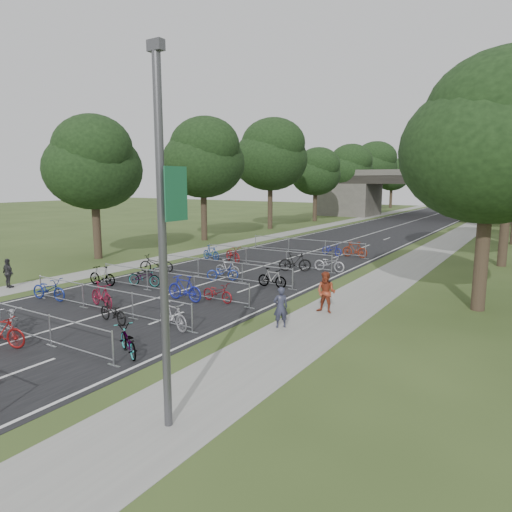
# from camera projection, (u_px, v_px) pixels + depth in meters

# --- Properties ---
(road) EXTENTS (11.00, 140.00, 0.01)m
(road) POSITION_uv_depth(u_px,v_px,m) (395.00, 227.00, 54.70)
(road) COLOR black
(road) RESTS_ON ground
(sidewalk_right) EXTENTS (3.00, 140.00, 0.01)m
(sidewalk_right) POSITION_uv_depth(u_px,v_px,m) (467.00, 230.00, 50.48)
(sidewalk_right) COLOR gray
(sidewalk_right) RESTS_ON ground
(sidewalk_left) EXTENTS (2.00, 140.00, 0.01)m
(sidewalk_left) POSITION_uv_depth(u_px,v_px,m) (336.00, 224.00, 58.66)
(sidewalk_left) COLOR gray
(sidewalk_left) RESTS_ON ground
(lane_markings) EXTENTS (0.12, 140.00, 0.00)m
(lane_markings) POSITION_uv_depth(u_px,v_px,m) (395.00, 227.00, 54.70)
(lane_markings) COLOR silver
(lane_markings) RESTS_ON ground
(overpass_bridge) EXTENTS (31.00, 8.00, 7.05)m
(overpass_bridge) POSITION_uv_depth(u_px,v_px,m) (425.00, 194.00, 66.63)
(overpass_bridge) COLOR #4E4D46
(overpass_bridge) RESTS_ON ground
(lamppost) EXTENTS (0.61, 0.65, 8.21)m
(lamppost) POSITION_uv_depth(u_px,v_px,m) (163.00, 238.00, 9.59)
(lamppost) COLOR #4C4C51
(lamppost) RESTS_ON ground
(tree_left_0) EXTENTS (6.72, 6.72, 10.25)m
(tree_left_0) POSITION_uv_depth(u_px,v_px,m) (93.00, 165.00, 31.25)
(tree_left_0) COLOR #33261C
(tree_left_0) RESTS_ON ground
(tree_right_0) EXTENTS (7.17, 7.17, 10.93)m
(tree_right_0) POSITION_uv_depth(u_px,v_px,m) (494.00, 144.00, 18.25)
(tree_right_0) COLOR #33261C
(tree_right_0) RESTS_ON ground
(tree_left_1) EXTENTS (7.56, 7.56, 11.53)m
(tree_left_1) POSITION_uv_depth(u_px,v_px,m) (203.00, 160.00, 41.12)
(tree_left_1) COLOR #33261C
(tree_left_1) RESTS_ON ground
(tree_left_2) EXTENTS (8.40, 8.40, 12.81)m
(tree_left_2) POSITION_uv_depth(u_px,v_px,m) (271.00, 157.00, 50.99)
(tree_left_2) COLOR #33261C
(tree_left_2) RESTS_ON ground
(tree_left_3) EXTENTS (6.72, 6.72, 10.25)m
(tree_left_3) POSITION_uv_depth(u_px,v_px,m) (316.00, 173.00, 61.26)
(tree_left_3) COLOR #33261C
(tree_left_3) RESTS_ON ground
(tree_left_4) EXTENTS (7.56, 7.56, 11.53)m
(tree_left_4) POSITION_uv_depth(u_px,v_px,m) (349.00, 169.00, 71.13)
(tree_left_4) COLOR #33261C
(tree_left_4) RESTS_ON ground
(tree_left_5) EXTENTS (8.40, 8.40, 12.81)m
(tree_left_5) POSITION_uv_depth(u_px,v_px,m) (374.00, 165.00, 81.00)
(tree_left_5) COLOR #33261C
(tree_left_5) RESTS_ON ground
(tree_left_6) EXTENTS (6.72, 6.72, 10.25)m
(tree_left_6) POSITION_uv_depth(u_px,v_px,m) (392.00, 175.00, 91.27)
(tree_left_6) COLOR #33261C
(tree_left_6) RESTS_ON ground
(barrier_row_1) EXTENTS (9.70, 0.08, 1.10)m
(barrier_row_1) POSITION_uv_depth(u_px,v_px,m) (24.00, 323.00, 15.93)
(barrier_row_1) COLOR #ABADB3
(barrier_row_1) RESTS_ON ground
(barrier_row_2) EXTENTS (9.70, 0.08, 1.10)m
(barrier_row_2) POSITION_uv_depth(u_px,v_px,m) (107.00, 300.00, 18.93)
(barrier_row_2) COLOR #ABADB3
(barrier_row_2) RESTS_ON ground
(barrier_row_3) EXTENTS (9.70, 0.08, 1.10)m
(barrier_row_3) POSITION_uv_depth(u_px,v_px,m) (170.00, 283.00, 22.10)
(barrier_row_3) COLOR #ABADB3
(barrier_row_3) RESTS_ON ground
(barrier_row_4) EXTENTS (9.70, 0.08, 1.10)m
(barrier_row_4) POSITION_uv_depth(u_px,v_px,m) (220.00, 270.00, 25.44)
(barrier_row_4) COLOR #ABADB3
(barrier_row_4) RESTS_ON ground
(barrier_row_5) EXTENTS (9.70, 0.08, 1.10)m
(barrier_row_5) POSITION_uv_depth(u_px,v_px,m) (266.00, 257.00, 29.61)
(barrier_row_5) COLOR #ABADB3
(barrier_row_5) RESTS_ON ground
(barrier_row_6) EXTENTS (9.70, 0.08, 1.10)m
(barrier_row_6) POSITION_uv_depth(u_px,v_px,m) (307.00, 246.00, 34.61)
(barrier_row_6) COLOR #ABADB3
(barrier_row_6) RESTS_ON ground
(bike_5) EXTENTS (2.04, 1.63, 1.04)m
(bike_5) POSITION_uv_depth(u_px,v_px,m) (13.00, 318.00, 16.55)
(bike_5) COLOR #96959C
(bike_5) RESTS_ON ground
(bike_6) EXTENTS (1.90, 1.12, 1.10)m
(bike_6) POSITION_uv_depth(u_px,v_px,m) (1.00, 332.00, 14.98)
(bike_6) COLOR maroon
(bike_6) RESTS_ON ground
(bike_7) EXTENTS (1.80, 1.34, 0.90)m
(bike_7) POSITION_uv_depth(u_px,v_px,m) (128.00, 341.00, 14.38)
(bike_7) COLOR #ABADB3
(bike_7) RESTS_ON ground
(bike_8) EXTENTS (2.06, 0.95, 1.04)m
(bike_8) POSITION_uv_depth(u_px,v_px,m) (49.00, 289.00, 20.98)
(bike_8) COLOR navy
(bike_8) RESTS_ON ground
(bike_9) EXTENTS (1.94, 0.94, 1.12)m
(bike_9) POSITION_uv_depth(u_px,v_px,m) (102.00, 295.00, 19.73)
(bike_9) COLOR maroon
(bike_9) RESTS_ON ground
(bike_10) EXTENTS (1.81, 0.87, 0.91)m
(bike_10) POSITION_uv_depth(u_px,v_px,m) (113.00, 312.00, 17.62)
(bike_10) COLOR black
(bike_10) RESTS_ON ground
(bike_11) EXTENTS (1.81, 0.91, 1.05)m
(bike_11) POSITION_uv_depth(u_px,v_px,m) (173.00, 316.00, 16.85)
(bike_11) COLOR gray
(bike_11) RESTS_ON ground
(bike_12) EXTENTS (1.76, 0.70, 1.03)m
(bike_12) POSITION_uv_depth(u_px,v_px,m) (102.00, 276.00, 23.94)
(bike_12) COLOR #ABADB3
(bike_12) RESTS_ON ground
(bike_13) EXTENTS (1.97, 1.09, 0.98)m
(bike_13) POSITION_uv_depth(u_px,v_px,m) (144.00, 277.00, 23.74)
(bike_13) COLOR #ABADB3
(bike_13) RESTS_ON ground
(bike_14) EXTENTS (1.99, 0.60, 1.19)m
(bike_14) POSITION_uv_depth(u_px,v_px,m) (185.00, 288.00, 20.83)
(bike_14) COLOR #1B2397
(bike_14) RESTS_ON ground
(bike_15) EXTENTS (1.73, 0.71, 0.89)m
(bike_15) POSITION_uv_depth(u_px,v_px,m) (218.00, 293.00, 20.68)
(bike_15) COLOR maroon
(bike_15) RESTS_ON ground
(bike_16) EXTENTS (2.19, 1.47, 1.09)m
(bike_16) POSITION_uv_depth(u_px,v_px,m) (156.00, 264.00, 27.24)
(bike_16) COLOR black
(bike_16) RESTS_ON ground
(bike_17) EXTENTS (1.65, 0.51, 0.98)m
(bike_17) POSITION_uv_depth(u_px,v_px,m) (227.00, 268.00, 26.25)
(bike_17) COLOR #929499
(bike_17) RESTS_ON ground
(bike_18) EXTENTS (1.80, 1.45, 0.92)m
(bike_18) POSITION_uv_depth(u_px,v_px,m) (223.00, 272.00, 25.17)
(bike_18) COLOR navy
(bike_18) RESTS_ON ground
(bike_19) EXTENTS (1.66, 0.50, 0.99)m
(bike_19) POSITION_uv_depth(u_px,v_px,m) (272.00, 278.00, 23.48)
(bike_19) COLOR #ABADB3
(bike_19) RESTS_ON ground
(bike_20) EXTENTS (1.75, 0.82, 1.01)m
(bike_20) POSITION_uv_depth(u_px,v_px,m) (211.00, 253.00, 31.68)
(bike_20) COLOR navy
(bike_20) RESTS_ON ground
(bike_21) EXTENTS (2.15, 1.66, 1.08)m
(bike_21) POSITION_uv_depth(u_px,v_px,m) (233.00, 254.00, 30.86)
(bike_21) COLOR maroon
(bike_21) RESTS_ON ground
(bike_22) EXTENTS (1.99, 1.38, 1.17)m
(bike_22) POSITION_uv_depth(u_px,v_px,m) (295.00, 262.00, 27.66)
(bike_22) COLOR black
(bike_22) RESTS_ON ground
(bike_23) EXTENTS (1.94, 0.70, 1.02)m
(bike_23) POSITION_uv_depth(u_px,v_px,m) (329.00, 263.00, 27.63)
(bike_23) COLOR #B9B9C1
(bike_23) RESTS_ON ground
(bike_26) EXTENTS (1.88, 1.06, 0.94)m
(bike_26) POSITION_uv_depth(u_px,v_px,m) (332.00, 249.00, 33.60)
(bike_26) COLOR #1C239E
(bike_26) RESTS_ON ground
(bike_27) EXTENTS (1.94, 0.68, 1.14)m
(bike_27) POSITION_uv_depth(u_px,v_px,m) (355.00, 250.00, 32.71)
(bike_27) COLOR maroon
(bike_27) RESTS_ON ground
(pedestrian_a) EXTENTS (0.67, 0.66, 1.55)m
(pedestrian_a) POSITION_uv_depth(u_px,v_px,m) (281.00, 307.00, 17.04)
(pedestrian_a) COLOR #2B2E41
(pedestrian_a) RESTS_ON ground
(pedestrian_b) EXTENTS (0.86, 0.67, 1.73)m
(pedestrian_b) POSITION_uv_depth(u_px,v_px,m) (326.00, 293.00, 18.93)
(pedestrian_b) COLOR #92381F
(pedestrian_b) RESTS_ON ground
(pedestrian_c) EXTENTS (0.91, 0.41, 1.53)m
(pedestrian_c) POSITION_uv_depth(u_px,v_px,m) (8.00, 273.00, 23.38)
(pedestrian_c) COLOR #2B2A2D
(pedestrian_c) RESTS_ON ground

